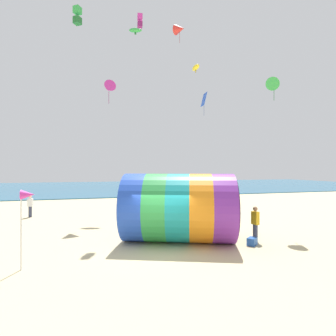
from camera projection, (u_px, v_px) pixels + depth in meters
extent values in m
plane|color=#CCBA8C|center=(160.00, 250.00, 11.92)|extent=(120.00, 120.00, 0.00)
cube|color=#236084|center=(110.00, 187.00, 52.00)|extent=(120.00, 40.00, 0.10)
cylinder|color=blue|center=(136.00, 207.00, 13.47)|extent=(2.24, 3.59, 3.43)
cylinder|color=green|center=(157.00, 207.00, 13.37)|extent=(2.24, 3.59, 3.43)
cylinder|color=teal|center=(179.00, 208.00, 13.28)|extent=(2.24, 3.59, 3.43)
cylinder|color=orange|center=(200.00, 208.00, 13.18)|extent=(2.24, 3.59, 3.43)
cylinder|color=purple|center=(222.00, 208.00, 13.08)|extent=(2.24, 3.59, 3.43)
cylinder|color=black|center=(234.00, 208.00, 13.03)|extent=(1.17, 2.97, 3.15)
cylinder|color=#383D56|center=(255.00, 233.00, 13.23)|extent=(0.24, 0.24, 0.87)
cube|color=yellow|center=(255.00, 218.00, 13.23)|extent=(0.29, 0.40, 0.65)
sphere|color=#9E7051|center=(255.00, 209.00, 13.23)|extent=(0.24, 0.24, 0.24)
ellipsoid|color=green|center=(135.00, 30.00, 25.52)|extent=(1.34, 0.88, 0.53)
cube|color=#1E642A|center=(135.00, 33.00, 25.52)|extent=(0.18, 0.07, 0.32)
cone|color=#D1339E|center=(109.00, 88.00, 19.78)|extent=(1.05, 1.16, 1.02)
cylinder|color=#7D1E5E|center=(109.00, 97.00, 19.78)|extent=(0.03, 0.03, 0.96)
ellipsoid|color=yellow|center=(196.00, 68.00, 20.88)|extent=(0.43, 1.16, 0.36)
cube|color=olive|center=(196.00, 71.00, 20.88)|extent=(0.02, 0.16, 0.30)
cube|color=#D1339E|center=(140.00, 17.00, 18.90)|extent=(0.38, 0.38, 0.37)
cube|color=#7D1E5E|center=(140.00, 25.00, 18.90)|extent=(0.38, 0.38, 0.37)
cylinder|color=black|center=(140.00, 21.00, 18.90)|extent=(0.02, 0.02, 1.00)
cube|color=blue|center=(204.00, 99.00, 31.10)|extent=(0.46, 1.14, 1.59)
cylinder|color=navy|center=(204.00, 109.00, 31.10)|extent=(0.03, 0.03, 1.63)
cone|color=green|center=(274.00, 82.00, 17.56)|extent=(1.48, 1.44, 1.19)
cylinder|color=#1E642A|center=(274.00, 93.00, 17.56)|extent=(0.03, 0.03, 0.97)
cube|color=green|center=(77.00, 10.00, 18.17)|extent=(0.62, 0.62, 0.48)
cube|color=#1E642A|center=(77.00, 21.00, 18.17)|extent=(0.62, 0.62, 0.48)
cylinder|color=black|center=(77.00, 15.00, 18.17)|extent=(0.02, 0.02, 1.28)
cone|color=red|center=(180.00, 29.00, 28.75)|extent=(1.65, 1.67, 1.26)
cylinder|color=maroon|center=(180.00, 37.00, 28.75)|extent=(0.03, 0.03, 1.20)
cylinder|color=black|center=(204.00, 208.00, 21.72)|extent=(0.24, 0.24, 0.84)
cube|color=red|center=(204.00, 199.00, 21.72)|extent=(0.31, 0.41, 0.63)
sphere|color=tan|center=(204.00, 194.00, 21.72)|extent=(0.23, 0.23, 0.23)
cylinder|color=#383D56|center=(30.00, 212.00, 19.83)|extent=(0.24, 0.24, 0.82)
cube|color=white|center=(30.00, 202.00, 19.83)|extent=(0.39, 0.27, 0.61)
sphere|color=beige|center=(30.00, 197.00, 19.83)|extent=(0.22, 0.22, 0.22)
cylinder|color=black|center=(163.00, 203.00, 24.88)|extent=(0.24, 0.24, 0.83)
cube|color=#2D4CA5|center=(163.00, 195.00, 24.88)|extent=(0.40, 0.41, 0.62)
sphere|color=#9E7051|center=(163.00, 191.00, 24.88)|extent=(0.23, 0.23, 0.23)
cylinder|color=silver|center=(21.00, 230.00, 9.51)|extent=(0.05, 0.05, 2.92)
cone|color=#D1339E|center=(28.00, 195.00, 9.57)|extent=(0.45, 0.36, 0.36)
cube|color=#2659B2|center=(252.00, 241.00, 12.60)|extent=(0.63, 0.60, 0.36)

